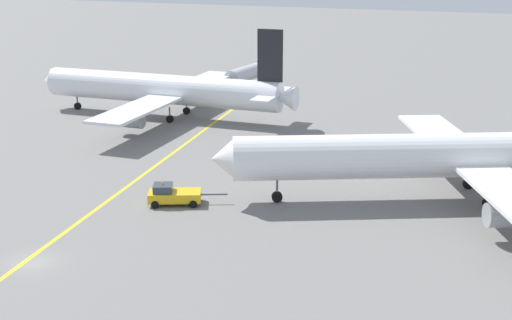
# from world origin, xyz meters

# --- Properties ---
(ground_plane) EXTENTS (600.00, 600.00, 0.00)m
(ground_plane) POSITION_xyz_m (0.00, 0.00, 0.00)
(ground_plane) COLOR slate
(taxiway_stripe) EXTENTS (13.21, 119.38, 0.01)m
(taxiway_stripe) POSITION_xyz_m (-1.98, 10.00, 0.00)
(taxiway_stripe) COLOR yellow
(taxiway_stripe) RESTS_ON ground
(airliner_at_gate_left) EXTENTS (50.29, 47.51, 16.54)m
(airliner_at_gate_left) POSITION_xyz_m (-17.19, 58.62, 5.05)
(airliner_at_gate_left) COLOR white
(airliner_at_gate_left) RESTS_ON ground
(airliner_being_pushed) EXTENTS (54.68, 44.96, 16.51)m
(airliner_being_pushed) POSITION_xyz_m (36.11, 33.43, 5.45)
(airliner_being_pushed) COLOR white
(airliner_being_pushed) RESTS_ON ground
(pushback_tug) EXTENTS (9.26, 5.16, 2.76)m
(pushback_tug) POSITION_xyz_m (5.09, 19.43, 1.17)
(pushback_tug) COLOR gold
(pushback_tug) RESTS_ON ground
(jet_bridge) EXTENTS (5.04, 17.33, 5.82)m
(jet_bridge) POSITION_xyz_m (-11.53, 87.56, 4.04)
(jet_bridge) COLOR #B7B7BC
(jet_bridge) RESTS_ON ground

